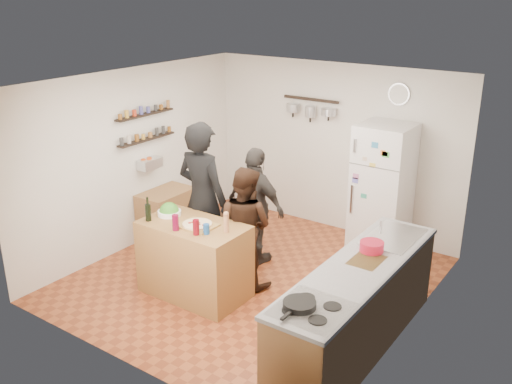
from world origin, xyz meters
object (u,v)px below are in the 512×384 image
Objects in this scene: prep_island at (195,259)px; red_bowl at (372,246)px; salad_bowl at (169,213)px; side_table at (167,215)px; person_left at (203,199)px; fridge at (382,189)px; wine_bottle at (148,213)px; wall_clock at (399,94)px; person_center at (244,227)px; salt_canister at (206,229)px; pepper_mill at (226,224)px; skillet at (300,304)px; person_back at (256,206)px; counter_run at (357,308)px.

red_bowl is at bearing 14.34° from prep_island.
salad_bowl is 1.47m from side_table.
person_left reaches higher than fridge.
wine_bottle is 0.68× the size of wall_clock.
person_center is at bearing 34.69° from salad_bowl.
prep_island is at bearing 57.39° from person_center.
red_bowl is 2.63m from wall_clock.
salt_canister is at bearing -111.47° from fridge.
prep_island is 1.71m from side_table.
person_center reaches higher than prep_island.
salad_bowl is at bearing 180.00° from pepper_mill.
person_center reaches higher than skillet.
salt_canister is (0.30, -0.12, 0.51)m from prep_island.
fridge is 1.29m from wall_clock.
person_back reaches higher than person_center.
salt_canister is at bearing -21.80° from prep_island.
wall_clock is at bearing 105.92° from counter_run.
red_bowl is (-0.05, 0.39, 0.52)m from counter_run.
pepper_mill is 0.11× the size of fridge.
side_table is (-3.44, 0.87, -0.09)m from counter_run.
person_back is 2.01m from red_bowl.
skillet is 3.35m from fridge.
pepper_mill is (0.87, 0.00, 0.07)m from salad_bowl.
person_center is (0.74, 0.52, -0.18)m from salad_bowl.
wine_bottle is 3.20m from fridge.
salt_canister is (-0.15, -0.17, -0.04)m from pepper_mill.
person_left is at bearing -23.05° from side_table.
salt_canister is at bearing 106.54° from person_back.
salad_bowl reaches higher than side_table.
salad_bowl is at bearing -169.21° from red_bowl.
red_bowl is 0.14× the size of fridge.
salad_bowl is 2.46m from red_bowl.
salad_bowl is at bearing 73.50° from wine_bottle.
wall_clock reaches higher than red_bowl.
wine_bottle reaches higher than salad_bowl.
salad_bowl is 0.16× the size of fridge.
wall_clock is (-0.65, 3.62, 1.20)m from skillet.
prep_island is at bearing 156.14° from skillet.
side_table is at bearing 171.91° from red_bowl.
pepper_mill is 0.25× the size of side_table.
prep_island reaches higher than side_table.
wine_bottle is at bearing 165.30° from skillet.
skillet reaches higher than side_table.
prep_island is at bearing -115.28° from wall_clock.
person_center is 1.81m from side_table.
person_back is 5.27× the size of wall_clock.
pepper_mill is 0.23m from salt_canister.
wall_clock is at bearing 70.80° from salt_canister.
salt_canister reaches higher than prep_island.
person_back reaches higher than counter_run.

